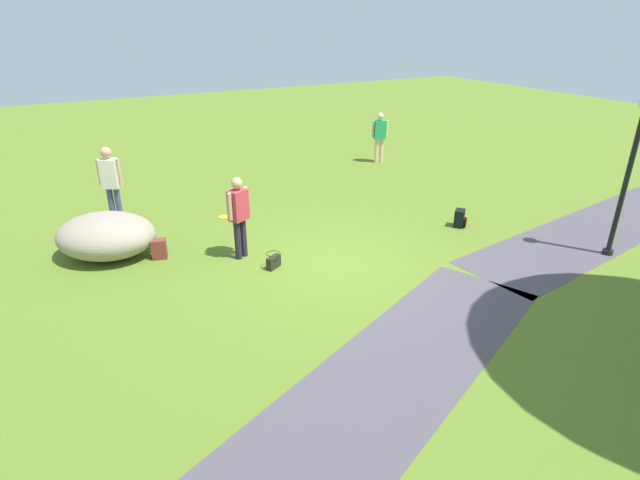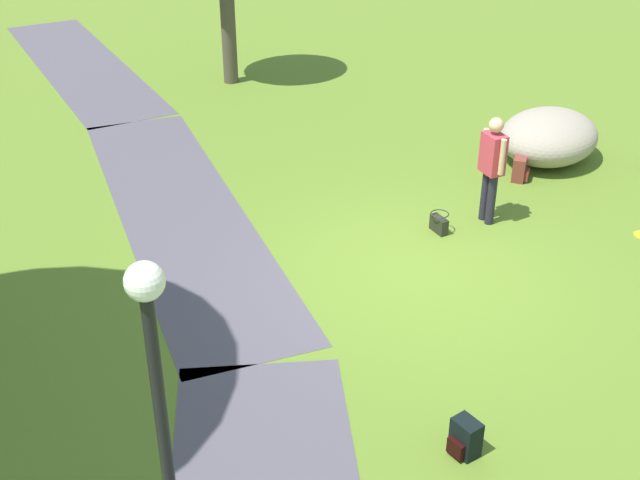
% 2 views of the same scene
% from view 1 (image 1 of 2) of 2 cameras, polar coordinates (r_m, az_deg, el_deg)
% --- Properties ---
extents(ground_plane, '(48.00, 48.00, 0.00)m').
position_cam_1_polar(ground_plane, '(9.74, 1.94, -2.76)').
color(ground_plane, '#567224').
extents(footpath_segment_near, '(8.17, 2.84, 0.01)m').
position_cam_1_polar(footpath_segment_near, '(12.91, 29.05, 1.05)').
color(footpath_segment_near, '#4B4650').
rests_on(footpath_segment_near, ground).
extents(footpath_segment_mid, '(8.07, 4.81, 0.01)m').
position_cam_1_polar(footpath_segment_mid, '(6.61, 5.19, -17.83)').
color(footpath_segment_mid, '#4B4650').
rests_on(footpath_segment_mid, ground).
extents(lamp_post, '(0.28, 0.28, 3.13)m').
position_cam_1_polar(lamp_post, '(11.10, 31.86, 7.78)').
color(lamp_post, black).
rests_on(lamp_post, ground).
extents(lawn_boulder, '(2.50, 2.41, 0.86)m').
position_cam_1_polar(lawn_boulder, '(10.78, -23.07, 0.47)').
color(lawn_boulder, gray).
rests_on(lawn_boulder, ground).
extents(woman_with_handbag, '(0.47, 0.37, 1.65)m').
position_cam_1_polar(woman_with_handbag, '(9.77, -9.20, 3.11)').
color(woman_with_handbag, '#221F2B').
rests_on(woman_with_handbag, ground).
extents(man_near_boulder, '(0.49, 0.35, 1.59)m').
position_cam_1_polar(man_near_boulder, '(16.50, 6.77, 11.82)').
color(man_near_boulder, beige).
rests_on(man_near_boulder, ground).
extents(passerby_on_path, '(0.47, 0.38, 1.80)m').
position_cam_1_polar(passerby_on_path, '(12.17, -22.63, 6.29)').
color(passerby_on_path, '#44477A').
rests_on(passerby_on_path, ground).
extents(handbag_on_grass, '(0.37, 0.37, 0.31)m').
position_cam_1_polar(handbag_on_grass, '(9.58, -5.28, -2.41)').
color(handbag_on_grass, black).
rests_on(handbag_on_grass, ground).
extents(backpack_by_boulder, '(0.33, 0.32, 0.40)m').
position_cam_1_polar(backpack_by_boulder, '(10.40, -17.77, -0.98)').
color(backpack_by_boulder, brown).
rests_on(backpack_by_boulder, ground).
extents(spare_backpack_on_lawn, '(0.35, 0.35, 0.40)m').
position_cam_1_polar(spare_backpack_on_lawn, '(11.82, 15.57, 2.36)').
color(spare_backpack_on_lawn, black).
rests_on(spare_backpack_on_lawn, ground).
extents(frisbee_on_grass, '(0.26, 0.26, 0.02)m').
position_cam_1_polar(frisbee_on_grass, '(12.19, -10.86, 2.58)').
color(frisbee_on_grass, gold).
rests_on(frisbee_on_grass, ground).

